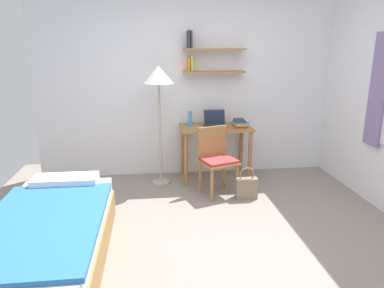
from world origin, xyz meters
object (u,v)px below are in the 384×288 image
(desk_chair, at_px, (216,157))
(book_stack, at_px, (240,123))
(desk, at_px, (215,137))
(laptop, at_px, (215,122))
(standing_lamp, at_px, (159,81))
(handbag, at_px, (246,187))
(water_bottle, at_px, (190,119))
(bed, at_px, (48,240))

(desk_chair, distance_m, book_stack, 0.70)
(desk, relative_size, laptop, 3.20)
(standing_lamp, distance_m, handbag, 1.75)
(desk_chair, bearing_deg, laptop, 82.38)
(water_bottle, bearing_deg, standing_lamp, -160.08)
(water_bottle, relative_size, handbag, 0.53)
(book_stack, bearing_deg, bed, -138.68)
(water_bottle, xyz_separation_m, book_stack, (0.68, -0.10, -0.06))
(desk, bearing_deg, standing_lamp, -172.96)
(desk_chair, height_order, standing_lamp, standing_lamp)
(standing_lamp, relative_size, handbag, 3.90)
(laptop, bearing_deg, water_bottle, 176.47)
(standing_lamp, distance_m, book_stack, 1.25)
(book_stack, bearing_deg, desk, 172.07)
(desk, xyz_separation_m, book_stack, (0.33, -0.05, 0.20))
(desk, height_order, desk_chair, desk_chair)
(bed, relative_size, standing_lamp, 1.19)
(desk, height_order, standing_lamp, standing_lamp)
(water_bottle, height_order, handbag, water_bottle)
(bed, distance_m, desk_chair, 2.21)
(bed, height_order, water_bottle, water_bottle)
(laptop, distance_m, book_stack, 0.34)
(laptop, bearing_deg, desk_chair, -97.62)
(water_bottle, bearing_deg, bed, -126.13)
(bed, height_order, book_stack, book_stack)
(desk, relative_size, water_bottle, 4.45)
(bed, relative_size, handbag, 4.65)
(book_stack, relative_size, handbag, 0.58)
(desk_chair, distance_m, laptop, 0.65)
(desk, bearing_deg, handbag, -70.43)
(desk, bearing_deg, bed, -133.13)
(laptop, bearing_deg, desk, -82.24)
(bed, bearing_deg, book_stack, 41.32)
(handbag, bearing_deg, book_stack, 84.63)
(desk, xyz_separation_m, water_bottle, (-0.35, 0.06, 0.26))
(desk, relative_size, desk_chair, 1.14)
(standing_lamp, height_order, water_bottle, standing_lamp)
(handbag, bearing_deg, standing_lamp, 148.01)
(water_bottle, bearing_deg, book_stack, -8.59)
(desk, distance_m, handbag, 0.92)
(standing_lamp, bearing_deg, desk_chair, -31.08)
(water_bottle, relative_size, book_stack, 0.92)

